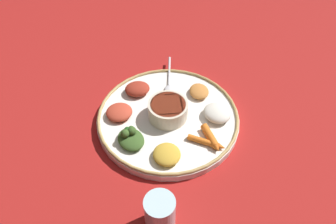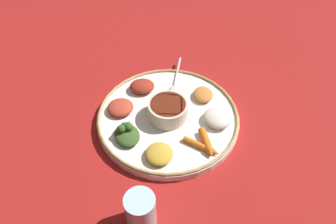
{
  "view_description": "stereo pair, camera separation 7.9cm",
  "coord_description": "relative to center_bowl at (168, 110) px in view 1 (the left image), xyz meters",
  "views": [
    {
      "loc": [
        -0.56,
        -0.16,
        0.66
      ],
      "look_at": [
        0.0,
        0.0,
        0.03
      ],
      "focal_mm": 35.57,
      "sensor_mm": 36.0,
      "label": 1
    },
    {
      "loc": [
        -0.53,
        -0.23,
        0.66
      ],
      "look_at": [
        0.0,
        0.0,
        0.03
      ],
      "focal_mm": 35.57,
      "sensor_mm": 36.0,
      "label": 2
    }
  ],
  "objects": [
    {
      "name": "spoon",
      "position": [
        0.13,
        0.03,
        -0.02
      ],
      "size": [
        0.16,
        0.06,
        0.01
      ],
      "color": "silver",
      "rests_on": "platter"
    },
    {
      "name": "mound_berbere_red",
      "position": [
        -0.03,
        0.12,
        -0.01
      ],
      "size": [
        0.09,
        0.09,
        0.02
      ],
      "primitive_type": "ellipsoid",
      "rotation": [
        0.0,
        0.0,
        0.5
      ],
      "color": "#B73D28",
      "rests_on": "platter"
    },
    {
      "name": "platter",
      "position": [
        0.0,
        0.0,
        -0.03
      ],
      "size": [
        0.37,
        0.37,
        0.02
      ],
      "primitive_type": "cylinder",
      "color": "white",
      "rests_on": "ground_plane"
    },
    {
      "name": "carrot_outer",
      "position": [
        -0.05,
        -0.12,
        -0.01
      ],
      "size": [
        0.08,
        0.06,
        0.02
      ],
      "color": "orange",
      "rests_on": "platter"
    },
    {
      "name": "mound_lentil_yellow",
      "position": [
        -0.13,
        -0.03,
        -0.01
      ],
      "size": [
        0.09,
        0.09,
        0.02
      ],
      "primitive_type": "ellipsoid",
      "rotation": [
        0.0,
        0.0,
        5.19
      ],
      "color": "gold",
      "rests_on": "platter"
    },
    {
      "name": "platter_rim",
      "position": [
        0.0,
        0.0,
        -0.02
      ],
      "size": [
        0.37,
        0.37,
        0.01
      ],
      "primitive_type": "torus",
      "color": "tan",
      "rests_on": "platter"
    },
    {
      "name": "mound_rice_white",
      "position": [
        0.03,
        -0.12,
        -0.01
      ],
      "size": [
        0.1,
        0.1,
        0.03
      ],
      "primitive_type": "ellipsoid",
      "rotation": [
        0.0,
        0.0,
        0.96
      ],
      "color": "silver",
      "rests_on": "platter"
    },
    {
      "name": "mound_squash",
      "position": [
        0.1,
        -0.06,
        -0.01
      ],
      "size": [
        0.08,
        0.07,
        0.02
      ],
      "primitive_type": "ellipsoid",
      "rotation": [
        0.0,
        0.0,
        0.44
      ],
      "color": "#C67A38",
      "rests_on": "platter"
    },
    {
      "name": "mound_beet",
      "position": [
        0.06,
        0.11,
        -0.01
      ],
      "size": [
        0.08,
        0.09,
        0.03
      ],
      "primitive_type": "ellipsoid",
      "rotation": [
        0.0,
        0.0,
        2.03
      ],
      "color": "maroon",
      "rests_on": "platter"
    },
    {
      "name": "ground_plane",
      "position": [
        0.0,
        0.0,
        -0.04
      ],
      "size": [
        2.4,
        2.4,
        0.0
      ],
      "primitive_type": "plane",
      "color": "maroon"
    },
    {
      "name": "carrot_near_spoon",
      "position": [
        -0.06,
        -0.11,
        -0.02
      ],
      "size": [
        0.02,
        0.09,
        0.01
      ],
      "color": "orange",
      "rests_on": "platter"
    },
    {
      "name": "center_bowl",
      "position": [
        0.0,
        0.0,
        0.0
      ],
      "size": [
        0.1,
        0.1,
        0.04
      ],
      "color": "beige",
      "rests_on": "platter"
    },
    {
      "name": "drinking_glass",
      "position": [
        -0.27,
        -0.06,
        -0.0
      ],
      "size": [
        0.06,
        0.06,
        0.09
      ],
      "color": "silver",
      "rests_on": "ground_plane"
    },
    {
      "name": "greens_pile",
      "position": [
        -0.1,
        0.06,
        -0.01
      ],
      "size": [
        0.09,
        0.1,
        0.04
      ],
      "color": "#385623",
      "rests_on": "platter"
    }
  ]
}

